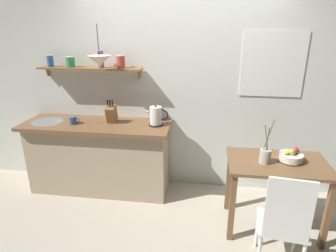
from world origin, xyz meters
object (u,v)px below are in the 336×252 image
(fruit_bowl, at_px, (291,156))
(twig_vase, at_px, (265,156))
(dining_table, at_px, (276,174))
(coffee_mug_by_sink, at_px, (73,120))
(electric_kettle, at_px, (156,116))
(dining_chair_near, at_px, (284,221))
(knife_block, at_px, (111,114))
(pendant_lamp, at_px, (99,61))

(fruit_bowl, bearing_deg, twig_vase, -165.04)
(dining_table, distance_m, coffee_mug_by_sink, 2.39)
(electric_kettle, bearing_deg, dining_table, -20.50)
(dining_chair_near, distance_m, knife_block, 2.21)
(knife_block, bearing_deg, twig_vase, -17.72)
(dining_chair_near, relative_size, knife_block, 3.31)
(twig_vase, height_order, pendant_lamp, pendant_lamp)
(dining_table, distance_m, dining_chair_near, 0.62)
(dining_chair_near, height_order, electric_kettle, electric_kettle)
(fruit_bowl, height_order, electric_kettle, electric_kettle)
(dining_table, height_order, knife_block, knife_block)
(coffee_mug_by_sink, bearing_deg, pendant_lamp, 5.19)
(electric_kettle, bearing_deg, pendant_lamp, -175.31)
(fruit_bowl, distance_m, electric_kettle, 1.53)
(fruit_bowl, height_order, pendant_lamp, pendant_lamp)
(electric_kettle, height_order, pendant_lamp, pendant_lamp)
(dining_table, height_order, dining_chair_near, dining_chair_near)
(knife_block, height_order, pendant_lamp, pendant_lamp)
(dining_chair_near, distance_m, electric_kettle, 1.76)
(fruit_bowl, xyz_separation_m, coffee_mug_by_sink, (-2.46, 0.37, 0.14))
(dining_table, distance_m, fruit_bowl, 0.24)
(twig_vase, xyz_separation_m, electric_kettle, (-1.18, 0.53, 0.19))
(dining_table, height_order, twig_vase, twig_vase)
(coffee_mug_by_sink, height_order, pendant_lamp, pendant_lamp)
(knife_block, bearing_deg, electric_kettle, -2.64)
(twig_vase, bearing_deg, fruit_bowl, 14.96)
(pendant_lamp, bearing_deg, fruit_bowl, -11.14)
(dining_chair_near, xyz_separation_m, pendant_lamp, (-1.90, 1.05, 1.16))
(twig_vase, xyz_separation_m, knife_block, (-1.74, 0.56, 0.19))
(dining_chair_near, height_order, coffee_mug_by_sink, coffee_mug_by_sink)
(fruit_bowl, bearing_deg, dining_table, -164.59)
(knife_block, bearing_deg, dining_table, -15.45)
(twig_vase, distance_m, knife_block, 1.84)
(dining_table, xyz_separation_m, coffee_mug_by_sink, (-2.33, 0.41, 0.34))
(twig_vase, xyz_separation_m, pendant_lamp, (-1.81, 0.48, 0.83))
(fruit_bowl, xyz_separation_m, electric_kettle, (-1.45, 0.46, 0.21))
(pendant_lamp, bearing_deg, twig_vase, -14.82)
(dining_table, bearing_deg, dining_chair_near, -95.00)
(electric_kettle, bearing_deg, dining_chair_near, -41.02)
(dining_table, bearing_deg, coffee_mug_by_sink, 170.07)
(coffee_mug_by_sink, bearing_deg, knife_block, 13.98)
(dining_table, relative_size, electric_kettle, 3.78)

